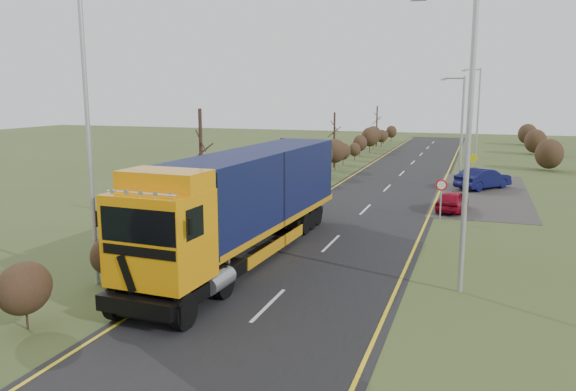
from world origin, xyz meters
The scene contains 14 objects.
ground centered at (0.00, 0.00, 0.00)m, with size 160.00×160.00×0.00m, color #38471E.
road centered at (0.00, 10.00, 0.01)m, with size 8.00×120.00×0.02m, color black.
layby centered at (6.50, 20.00, 0.01)m, with size 6.00×18.00×0.02m, color #2C2A27.
lane_markings centered at (0.00, 9.69, 0.03)m, with size 7.52×116.00×0.01m.
hedgerow centered at (-6.00, 7.89, 1.62)m, with size 2.24×102.04×6.05m.
lorry centered at (-2.80, 0.78, 2.54)m, with size 3.24×16.17×4.48m.
car_red_hatchback centered at (4.84, 13.28, 0.62)m, with size 1.45×3.61×1.23m, color maroon.
car_blue_sedan centered at (6.53, 21.93, 0.75)m, with size 1.59×4.56×1.50m, color #090B36.
streetlight_near centered at (5.66, -0.65, 5.59)m, with size 2.14×0.20×10.09m.
streetlight_mid centered at (4.81, 21.55, 4.34)m, with size 1.70×0.18×7.93m.
streetlight_far centered at (5.68, 42.10, 5.13)m, with size 1.98×0.19×9.31m.
left_pole centered at (-6.61, -3.99, 5.44)m, with size 0.16×0.16×10.88m, color #A1A4A7.
speed_sign centered at (4.33, 10.79, 1.53)m, with size 0.61×0.10×2.20m.
warning_board centered at (5.73, 26.22, 1.31)m, with size 0.81×0.11×2.12m.
Camera 1 is at (6.17, -20.06, 6.77)m, focal length 35.00 mm.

